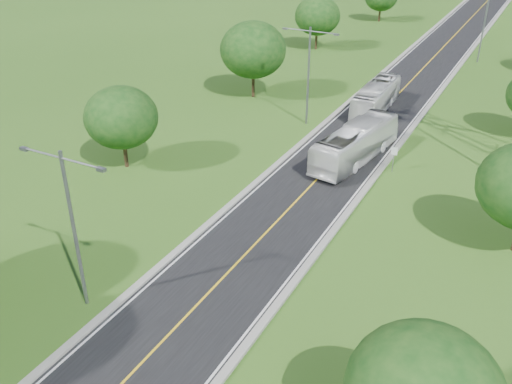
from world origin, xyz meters
TOP-DOWN VIEW (x-y plane):
  - ground at (0.00, 60.00)m, footprint 260.00×260.00m
  - road at (0.00, 66.00)m, footprint 8.00×150.00m
  - curb_left at (-4.25, 66.00)m, footprint 0.50×150.00m
  - curb_right at (4.25, 66.00)m, footprint 0.50×150.00m
  - speed_limit_sign at (5.20, 37.98)m, footprint 0.55×0.09m
  - streetlight_near_left at (-6.00, 12.00)m, footprint 5.90×0.25m
  - streetlight_mid_left at (-6.00, 45.00)m, footprint 5.90×0.25m
  - streetlight_far_right at (6.00, 78.00)m, footprint 5.90×0.25m
  - tree_lb at (-16.00, 28.00)m, footprint 6.30×6.30m
  - tree_lc at (-15.00, 50.00)m, footprint 7.56×7.56m
  - tree_ld at (-17.00, 74.00)m, footprint 6.72×6.72m
  - bus_outbound at (1.52, 38.59)m, footprint 4.58×12.28m
  - bus_inbound at (-0.80, 52.09)m, footprint 2.75×11.01m

SIDE VIEW (x-z plane):
  - ground at x=0.00m, z-range 0.00..0.00m
  - road at x=0.00m, z-range 0.00..0.06m
  - curb_left at x=-4.25m, z-range 0.00..0.22m
  - curb_right at x=4.25m, z-range 0.00..0.22m
  - bus_inbound at x=-0.80m, z-range 0.06..3.11m
  - speed_limit_sign at x=5.20m, z-range 0.40..2.80m
  - bus_outbound at x=1.52m, z-range 0.06..3.40m
  - tree_lb at x=-16.00m, z-range 0.98..8.31m
  - tree_ld at x=-17.00m, z-range 1.05..8.86m
  - tree_lc at x=-15.00m, z-range 1.18..9.97m
  - streetlight_near_left at x=-6.00m, z-range 0.94..10.94m
  - streetlight_mid_left at x=-6.00m, z-range 0.94..10.94m
  - streetlight_far_right at x=6.00m, z-range 0.94..10.94m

